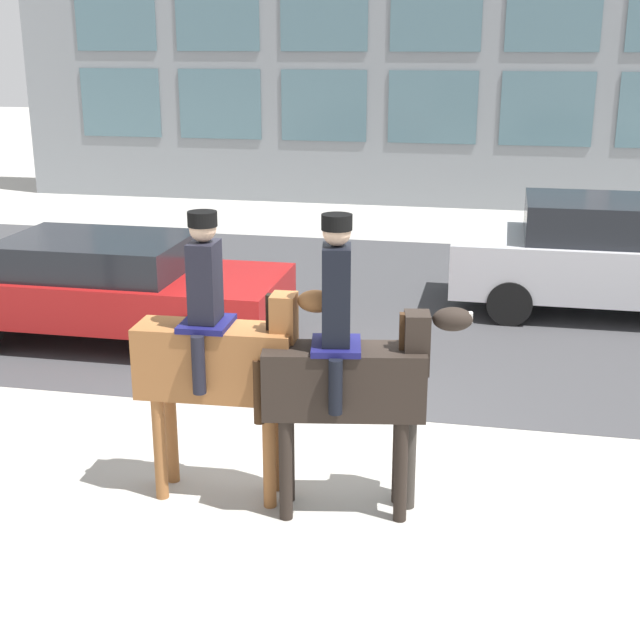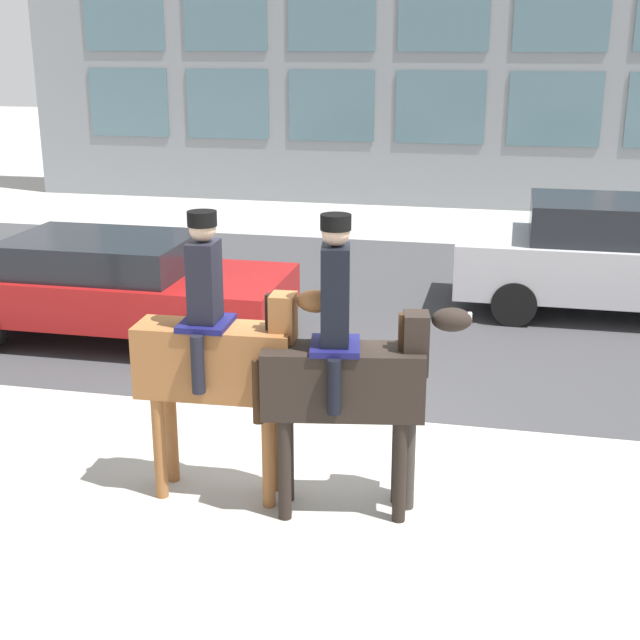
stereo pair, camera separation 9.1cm
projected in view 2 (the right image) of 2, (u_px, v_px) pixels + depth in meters
ground_plane at (319, 433)px, 8.99m from camera, size 80.00×80.00×0.00m
road_surface at (387, 303)px, 13.41m from camera, size 20.15×8.50×0.01m
mounted_horse_lead at (219, 353)px, 7.43m from camera, size 1.76×0.65×2.49m
mounted_horse_companion at (347, 370)px, 7.15m from camera, size 1.74×0.66×2.53m
pedestrian_bystander at (407, 401)px, 7.36m from camera, size 0.82×0.49×1.61m
street_car_near_lane at (109, 285)px, 11.62m from camera, size 4.61×1.95×1.36m
street_car_far_lane at (614, 256)px, 12.68m from camera, size 4.44×2.01×1.64m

